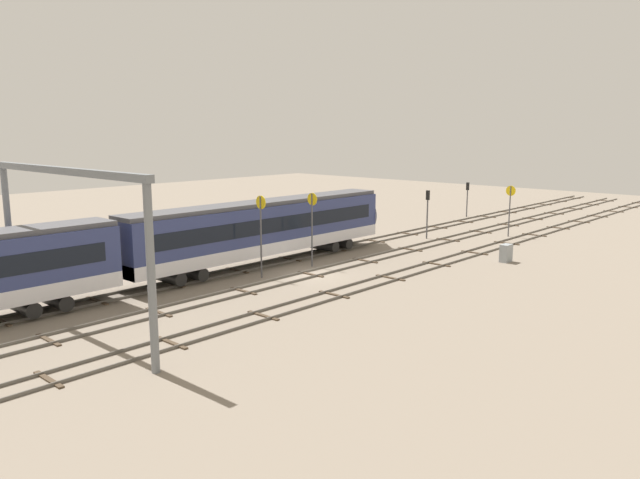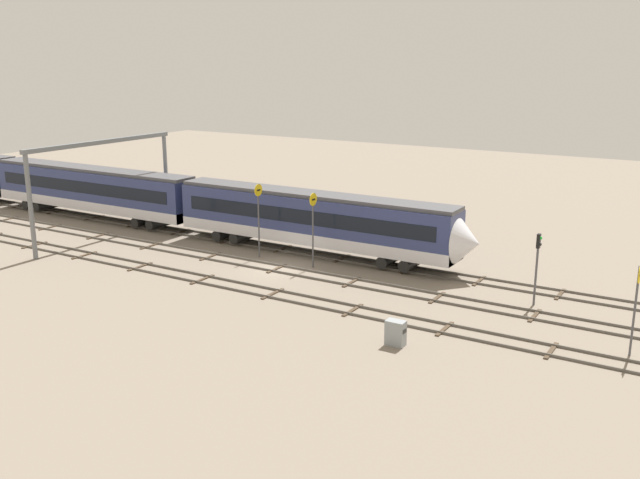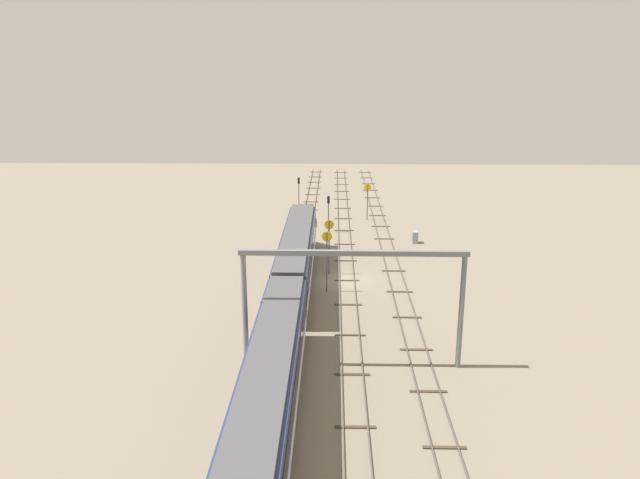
{
  "view_description": "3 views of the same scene",
  "coord_description": "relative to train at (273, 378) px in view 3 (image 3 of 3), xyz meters",
  "views": [
    {
      "loc": [
        -31.04,
        -29.29,
        10.23
      ],
      "look_at": [
        1.77,
        0.7,
        2.25
      ],
      "focal_mm": 34.35,
      "sensor_mm": 36.0,
      "label": 1
    },
    {
      "loc": [
        28.45,
        -40.98,
        15.17
      ],
      "look_at": [
        2.39,
        2.21,
        2.09
      ],
      "focal_mm": 39.67,
      "sensor_mm": 36.0,
      "label": 2
    },
    {
      "loc": [
        -56.1,
        1.35,
        20.23
      ],
      "look_at": [
        4.76,
        2.74,
        2.84
      ],
      "focal_mm": 34.11,
      "sensor_mm": 36.0,
      "label": 3
    }
  ],
  "objects": [
    {
      "name": "ground_plane",
      "position": [
        24.18,
        -4.85,
        -2.66
      ],
      "size": [
        147.97,
        147.97,
        0.0
      ],
      "primitive_type": "plane",
      "color": "gray"
    },
    {
      "name": "track_near_foreground",
      "position": [
        24.18,
        -9.7,
        -2.59
      ],
      "size": [
        131.97,
        2.4,
        0.16
      ],
      "color": "#59544C",
      "rests_on": "ground"
    },
    {
      "name": "track_second_near",
      "position": [
        24.18,
        -4.85,
        -2.59
      ],
      "size": [
        131.97,
        2.4,
        0.16
      ],
      "color": "#59544C",
      "rests_on": "ground"
    },
    {
      "name": "track_with_train",
      "position": [
        24.18,
        0.0,
        -2.59
      ],
      "size": [
        131.97,
        2.4,
        0.16
      ],
      "color": "#59544C",
      "rests_on": "ground"
    },
    {
      "name": "train",
      "position": [
        0.0,
        0.0,
        0.0
      ],
      "size": [
        75.2,
        3.24,
        4.8
      ],
      "color": "navy",
      "rests_on": "ground"
    },
    {
      "name": "overhead_gantry",
      "position": [
        6.67,
        -4.85,
        3.54
      ],
      "size": [
        0.4,
        15.38,
        8.46
      ],
      "color": "slate",
      "rests_on": "ground"
    },
    {
      "name": "speed_sign_near_foreground",
      "position": [
        21.23,
        -2.92,
        1.08
      ],
      "size": [
        0.14,
        0.94,
        5.79
      ],
      "color": "#4C4C51",
      "rests_on": "ground"
    },
    {
      "name": "speed_sign_mid_trackside",
      "position": [
        26.24,
        -3.07,
        0.98
      ],
      "size": [
        0.14,
        0.94,
        5.61
      ],
      "color": "#4C4C51",
      "rests_on": "ground"
    },
    {
      "name": "speed_sign_far_trackside",
      "position": [
        48.83,
        -8.09,
        0.61
      ],
      "size": [
        0.14,
        0.97,
        4.95
      ],
      "color": "#4C4C51",
      "rests_on": "ground"
    },
    {
      "name": "signal_light_trackside_approach",
      "position": [
        42.46,
        -2.86,
        0.36
      ],
      "size": [
        0.31,
        0.32,
        4.62
      ],
      "color": "#4C4C51",
      "rests_on": "ground"
    },
    {
      "name": "signal_light_trackside_departure",
      "position": [
        58.39,
        1.78,
        0.05
      ],
      "size": [
        0.31,
        0.32,
        4.1
      ],
      "color": "#4C4C51",
      "rests_on": "ground"
    },
    {
      "name": "relay_cabinet",
      "position": [
        37.71,
        -13.19,
        -1.96
      ],
      "size": [
        1.06,
        0.65,
        1.4
      ],
      "color": "gray",
      "rests_on": "ground"
    }
  ]
}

